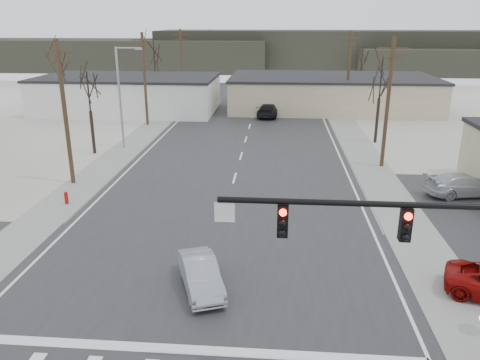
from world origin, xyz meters
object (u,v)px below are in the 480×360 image
at_px(traffic_signal_mast, 440,255).
at_px(car_far_b, 211,91).
at_px(car_far_a, 270,110).
at_px(car_parked_silver, 463,185).
at_px(sedan_crossing, 201,274).
at_px(fire_hydrant, 66,198).

xyz_separation_m(traffic_signal_mast, car_far_b, (-15.39, 60.73, -3.97)).
xyz_separation_m(traffic_signal_mast, car_far_a, (-5.82, 44.03, -3.80)).
height_order(car_far_a, car_parked_silver, car_far_a).
bearing_deg(sedan_crossing, car_far_a, 66.80).
distance_m(car_far_a, car_far_b, 19.25).
bearing_deg(car_far_b, traffic_signal_mast, -73.60).
distance_m(traffic_signal_mast, sedan_crossing, 10.22).
height_order(sedan_crossing, car_parked_silver, car_parked_silver).
distance_m(car_far_b, car_parked_silver, 48.66).
distance_m(fire_hydrant, sedan_crossing, 13.66).
bearing_deg(traffic_signal_mast, fire_hydrant, 141.87).
xyz_separation_m(traffic_signal_mast, car_parked_silver, (7.62, 17.86, -3.91)).
relative_size(car_far_a, car_far_b, 1.48).
height_order(sedan_crossing, car_far_a, car_far_a).
relative_size(car_far_a, car_parked_silver, 1.13).
xyz_separation_m(traffic_signal_mast, sedan_crossing, (-7.96, 5.05, -3.95)).
bearing_deg(car_far_a, fire_hydrant, 77.87).
height_order(traffic_signal_mast, sedan_crossing, traffic_signal_mast).
xyz_separation_m(sedan_crossing, car_parked_silver, (15.58, 12.81, 0.05)).
xyz_separation_m(fire_hydrant, sedan_crossing, (10.13, -9.15, 0.27)).
height_order(traffic_signal_mast, car_parked_silver, traffic_signal_mast).
xyz_separation_m(car_far_b, car_parked_silver, (23.01, -42.87, 0.06)).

